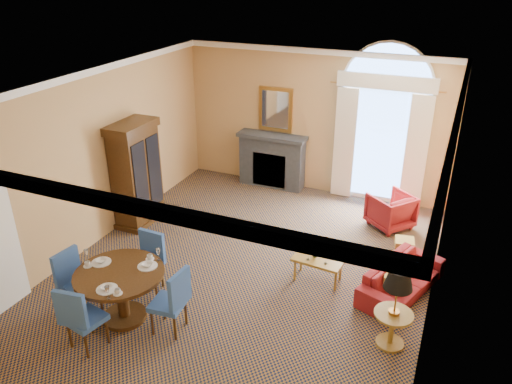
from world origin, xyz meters
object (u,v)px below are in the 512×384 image
at_px(armoire, 136,175).
at_px(armchair, 391,211).
at_px(dining_table, 121,285).
at_px(sofa, 402,278).
at_px(side_table, 396,298).
at_px(coffee_table, 318,260).

relative_size(armoire, armchair, 2.71).
xyz_separation_m(dining_table, sofa, (3.70, 2.30, -0.34)).
xyz_separation_m(armoire, side_table, (5.32, -1.66, -0.23)).
bearing_deg(coffee_table, armoire, 176.85).
relative_size(sofa, coffee_table, 2.04).
relative_size(dining_table, sofa, 0.74).
height_order(dining_table, side_table, side_table).
xyz_separation_m(sofa, armchair, (-0.55, 2.13, 0.10)).
distance_m(armoire, side_table, 5.58).
xyz_separation_m(dining_table, coffee_table, (2.36, 2.08, -0.20)).
bearing_deg(coffee_table, dining_table, -133.36).
height_order(coffee_table, side_table, side_table).
bearing_deg(armchair, side_table, 48.65).
relative_size(armchair, side_table, 0.65).
relative_size(armoire, sofa, 1.20).
bearing_deg(dining_table, coffee_table, 41.34).
height_order(sofa, armchair, armchair).
xyz_separation_m(armoire, coffee_table, (3.93, -0.58, -0.61)).
bearing_deg(armchair, armoire, -30.72).
xyz_separation_m(dining_table, side_table, (3.75, 1.00, 0.18)).
xyz_separation_m(sofa, side_table, (0.05, -1.30, 0.53)).
bearing_deg(coffee_table, sofa, 14.58).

